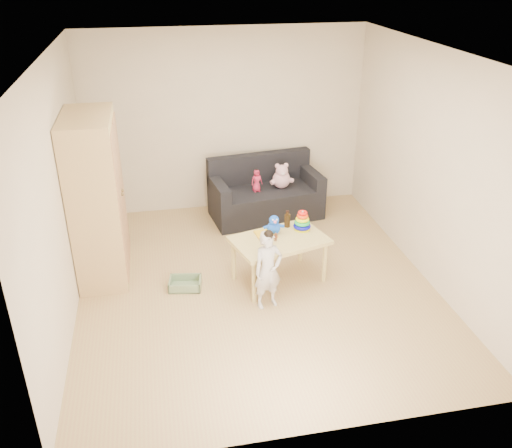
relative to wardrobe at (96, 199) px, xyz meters
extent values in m
plane|color=tan|center=(1.72, -0.62, -0.96)|extent=(4.50, 4.50, 0.00)
plane|color=white|center=(1.72, -0.62, 1.64)|extent=(4.50, 4.50, 0.00)
plane|color=beige|center=(1.72, 1.63, 0.34)|extent=(4.00, 0.00, 4.00)
plane|color=beige|center=(1.72, -2.87, 0.34)|extent=(4.00, 0.00, 4.00)
plane|color=beige|center=(-0.28, -0.62, 0.34)|extent=(0.00, 4.50, 4.50)
plane|color=beige|center=(3.72, -0.62, 0.34)|extent=(0.00, 4.50, 4.50)
cube|color=tan|center=(0.00, 0.00, 0.00)|extent=(0.53, 1.07, 1.93)
cube|color=black|center=(2.21, 1.13, -0.74)|extent=(1.64, 0.98, 0.44)
cube|color=#DDC979|center=(2.00, -0.59, -0.69)|extent=(1.19, 0.92, 0.55)
imported|color=beige|center=(1.77, -1.06, -0.53)|extent=(0.37, 0.29, 0.87)
imported|color=#DA2854|center=(2.06, 1.06, -0.37)|extent=(0.18, 0.13, 0.32)
cylinder|color=yellow|center=(2.31, -0.41, -0.40)|extent=(0.19, 0.19, 0.02)
cylinder|color=silver|center=(2.31, -0.41, -0.29)|extent=(0.02, 0.02, 0.23)
torus|color=#0C0BBB|center=(2.31, -0.41, -0.37)|extent=(0.21, 0.21, 0.05)
torus|color=green|center=(2.31, -0.41, -0.32)|extent=(0.18, 0.18, 0.05)
torus|color=#F8FF0D|center=(2.31, -0.41, -0.28)|extent=(0.16, 0.16, 0.04)
torus|color=#FF430D|center=(2.31, -0.41, -0.24)|extent=(0.14, 0.14, 0.04)
torus|color=red|center=(2.31, -0.41, -0.20)|extent=(0.11, 0.11, 0.04)
cylinder|color=black|center=(2.16, -0.31, -0.33)|extent=(0.07, 0.07, 0.16)
cylinder|color=black|center=(2.16, -0.31, -0.24)|extent=(0.03, 0.03, 0.04)
cylinder|color=black|center=(2.16, -0.31, -0.21)|extent=(0.04, 0.04, 0.01)
cube|color=yellow|center=(1.87, -0.47, -0.40)|extent=(0.25, 0.25, 0.02)
camera|label=1|loc=(0.70, -5.85, 2.50)|focal=38.00mm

